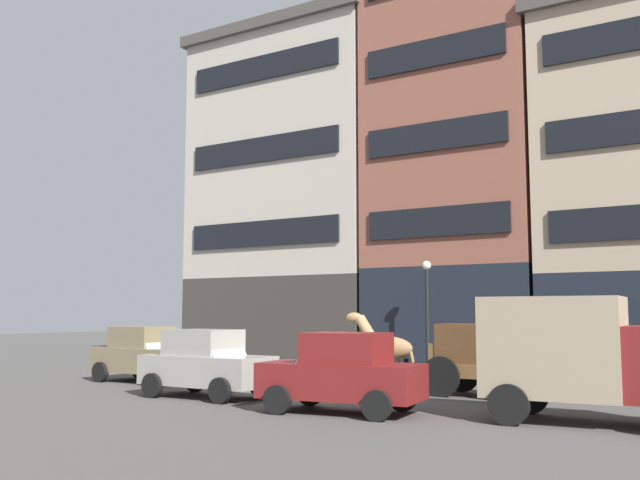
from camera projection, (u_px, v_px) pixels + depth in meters
ground_plane at (321, 393)px, 20.16m from camera, size 120.00×120.00×0.00m
building_far_left at (298, 196)px, 32.88m from camera, size 9.60×6.03×15.36m
building_center_left at (462, 153)px, 28.78m from camera, size 7.10×6.03×17.44m
cargo_wagon at (479, 354)px, 19.48m from camera, size 2.95×1.61×1.98m
draft_horse at (384, 347)px, 21.04m from camera, size 2.35×0.66×2.30m
delivery_truck_far at (583, 354)px, 14.70m from camera, size 4.44×2.34×2.62m
sedan_dark at (144, 354)px, 23.57m from camera, size 3.77×1.99×1.83m
sedan_light at (342, 373)px, 16.24m from camera, size 3.86×2.20×1.83m
sedan_parked_curb at (206, 363)px, 19.26m from camera, size 3.72×1.90×1.83m
pedestrian_officer at (461, 352)px, 23.39m from camera, size 0.50×0.50×1.79m
streetlamp_curbside at (427, 302)px, 24.89m from camera, size 0.32×0.32×4.12m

